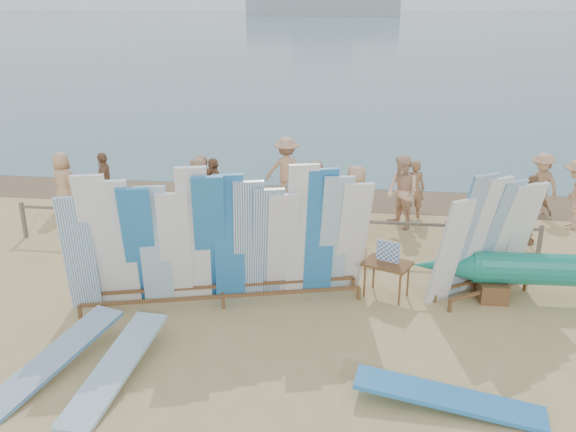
# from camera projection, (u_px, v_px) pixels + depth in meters

# --- Properties ---
(ground) EXTENTS (160.00, 160.00, 0.00)m
(ground) POSITION_uv_depth(u_px,v_px,m) (243.00, 312.00, 11.37)
(ground) COLOR tan
(ground) RESTS_ON ground
(ocean) EXTENTS (320.00, 240.00, 0.02)m
(ocean) POSITION_uv_depth(u_px,v_px,m) (360.00, 23.00, 130.73)
(ocean) COLOR #456F7C
(ocean) RESTS_ON ground
(wet_sand_strip) EXTENTS (40.00, 2.60, 0.01)m
(wet_sand_strip) POSITION_uv_depth(u_px,v_px,m) (291.00, 195.00, 18.08)
(wet_sand_strip) COLOR brown
(wet_sand_strip) RESTS_ON ground
(fence) EXTENTS (12.08, 0.08, 0.90)m
(fence) POSITION_uv_depth(u_px,v_px,m) (268.00, 224.00, 13.95)
(fence) COLOR #685C4E
(fence) RESTS_ON ground
(main_surfboard_rack) EXTENTS (5.58, 2.18, 2.82)m
(main_surfboard_rack) POSITION_uv_depth(u_px,v_px,m) (221.00, 243.00, 11.29)
(main_surfboard_rack) COLOR brown
(main_surfboard_rack) RESTS_ON ground
(side_surfboard_rack) EXTENTS (2.23, 1.78, 2.65)m
(side_surfboard_rack) POSITION_uv_depth(u_px,v_px,m) (487.00, 241.00, 11.56)
(side_surfboard_rack) COLOR brown
(side_surfboard_rack) RESTS_ON ground
(vendor_table) EXTENTS (1.05, 0.91, 1.16)m
(vendor_table) POSITION_uv_depth(u_px,v_px,m) (386.00, 278.00, 11.84)
(vendor_table) COLOR brown
(vendor_table) RESTS_ON ground
(flat_board_e) EXTENTS (1.35, 2.73, 0.44)m
(flat_board_e) POSITION_uv_depth(u_px,v_px,m) (56.00, 370.00, 9.62)
(flat_board_e) COLOR white
(flat_board_e) RESTS_ON ground
(flat_board_a) EXTENTS (0.82, 2.73, 0.41)m
(flat_board_a) POSITION_uv_depth(u_px,v_px,m) (117.00, 378.00, 9.42)
(flat_board_a) COLOR #86B9D6
(flat_board_a) RESTS_ON ground
(flat_board_d) EXTENTS (2.75, 0.93, 0.31)m
(flat_board_d) POSITION_uv_depth(u_px,v_px,m) (448.00, 407.00, 8.75)
(flat_board_d) COLOR #2676C1
(flat_board_d) RESTS_ON ground
(beach_chair_left) EXTENTS (0.53, 0.55, 0.78)m
(beach_chair_left) POSITION_uv_depth(u_px,v_px,m) (250.00, 231.00, 14.69)
(beach_chair_left) COLOR #B62B13
(beach_chair_left) RESTS_ON ground
(beach_chair_right) EXTENTS (0.65, 0.67, 0.90)m
(beach_chair_right) POSITION_uv_depth(u_px,v_px,m) (290.00, 226.00, 14.89)
(beach_chair_right) COLOR #B62B13
(beach_chair_right) RESTS_ON ground
(stroller) EXTENTS (0.66, 0.88, 1.12)m
(stroller) POSITION_uv_depth(u_px,v_px,m) (333.00, 226.00, 14.37)
(stroller) COLOR #B62B13
(stroller) RESTS_ON ground
(beachgoer_5) EXTENTS (1.01, 1.52, 1.56)m
(beachgoer_5) POSITION_uv_depth(u_px,v_px,m) (315.00, 189.00, 16.00)
(beachgoer_5) COLOR beige
(beachgoer_5) RESTS_ON ground
(beachgoer_extra_0) EXTENTS (0.71, 1.24, 1.80)m
(beachgoer_extra_0) POSITION_uv_depth(u_px,v_px,m) (575.00, 194.00, 15.20)
(beachgoer_extra_0) COLOR tan
(beachgoer_extra_0) RESTS_ON ground
(beachgoer_8) EXTENTS (0.89, 0.98, 1.86)m
(beachgoer_8) POSITION_uv_depth(u_px,v_px,m) (402.00, 192.00, 15.25)
(beachgoer_8) COLOR beige
(beachgoer_8) RESTS_ON ground
(beachgoer_7) EXTENTS (0.60, 0.38, 1.55)m
(beachgoer_7) POSITION_uv_depth(u_px,v_px,m) (414.00, 189.00, 16.05)
(beachgoer_7) COLOR #8C6042
(beachgoer_7) RESTS_ON ground
(beachgoer_4) EXTENTS (0.81, 1.07, 1.67)m
(beachgoer_4) POSITION_uv_depth(u_px,v_px,m) (214.00, 189.00, 15.80)
(beachgoer_4) COLOR #8C6042
(beachgoer_4) RESTS_ON ground
(beachgoer_2) EXTENTS (0.99, 0.89, 1.86)m
(beachgoer_2) POSITION_uv_depth(u_px,v_px,m) (200.00, 195.00, 15.00)
(beachgoer_2) COLOR beige
(beachgoer_2) RESTS_ON ground
(beachgoer_10) EXTENTS (1.06, 0.88, 1.68)m
(beachgoer_10) POSITION_uv_depth(u_px,v_px,m) (529.00, 210.00, 14.24)
(beachgoer_10) COLOR #8C6042
(beachgoer_10) RESTS_ON ground
(beachgoer_3) EXTENTS (1.24, 0.59, 1.87)m
(beachgoer_3) POSITION_uv_depth(u_px,v_px,m) (287.00, 170.00, 17.21)
(beachgoer_3) COLOR tan
(beachgoer_3) RESTS_ON ground
(beachgoer_extra_1) EXTENTS (0.62, 1.02, 1.62)m
(beachgoer_extra_1) POSITION_uv_depth(u_px,v_px,m) (105.00, 181.00, 16.55)
(beachgoer_extra_1) COLOR #8C6042
(beachgoer_extra_1) RESTS_ON ground
(beachgoer_1) EXTENTS (0.72, 0.63, 1.73)m
(beachgoer_1) POSITION_uv_depth(u_px,v_px,m) (202.00, 188.00, 15.82)
(beachgoer_1) COLOR #8C6042
(beachgoer_1) RESTS_ON ground
(beachgoer_6) EXTENTS (0.46, 0.87, 1.72)m
(beachgoer_6) POSITION_uv_depth(u_px,v_px,m) (356.00, 200.00, 14.93)
(beachgoer_6) COLOR tan
(beachgoer_6) RESTS_ON ground
(beachgoer_0) EXTENTS (0.89, 0.74, 1.65)m
(beachgoer_0) POSITION_uv_depth(u_px,v_px,m) (63.00, 182.00, 16.44)
(beachgoer_0) COLOR tan
(beachgoer_0) RESTS_ON ground
(beachgoer_9) EXTENTS (0.98, 1.14, 1.67)m
(beachgoer_9) POSITION_uv_depth(u_px,v_px,m) (541.00, 184.00, 16.28)
(beachgoer_9) COLOR tan
(beachgoer_9) RESTS_ON ground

